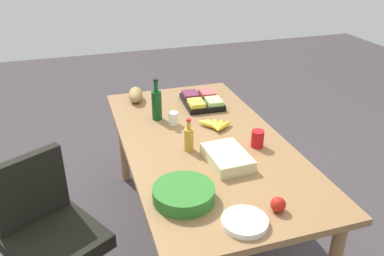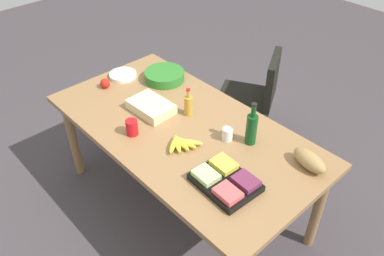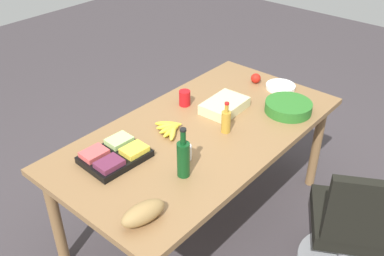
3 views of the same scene
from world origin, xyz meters
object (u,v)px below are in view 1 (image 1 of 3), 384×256
at_px(conference_table, 204,151).
at_px(paper_cup, 173,118).
at_px(wine_bottle, 157,104).
at_px(dressing_bottle, 189,138).
at_px(banana_bunch, 216,125).
at_px(fruit_platter, 202,101).
at_px(bread_loaf, 136,95).
at_px(sheet_cake, 227,157).
at_px(paper_plate_stack, 245,222).
at_px(red_solo_cup, 257,139).
at_px(salad_bowl, 184,194).
at_px(office_chair, 54,247).
at_px(apple_red, 278,204).

bearing_deg(conference_table, paper_cup, 22.96).
distance_m(conference_table, wine_bottle, 0.51).
height_order(dressing_bottle, wine_bottle, wine_bottle).
bearing_deg(dressing_bottle, paper_cup, -0.45).
distance_m(banana_bunch, fruit_platter, 0.43).
height_order(dressing_bottle, bread_loaf, dressing_bottle).
bearing_deg(conference_table, sheet_cake, -172.24).
distance_m(banana_bunch, paper_plate_stack, 1.00).
bearing_deg(banana_bunch, paper_plate_stack, 167.00).
bearing_deg(fruit_platter, banana_bunch, 174.46).
bearing_deg(dressing_bottle, red_solo_cup, -101.66).
height_order(conference_table, salad_bowl, salad_bowl).
bearing_deg(office_chair, bread_loaf, -34.42).
bearing_deg(paper_plate_stack, fruit_platter, -10.77).
bearing_deg(apple_red, office_chair, 62.87).
relative_size(dressing_bottle, apple_red, 2.80).
xyz_separation_m(conference_table, fruit_platter, (0.57, -0.18, 0.11)).
height_order(conference_table, sheet_cake, sheet_cake).
bearing_deg(sheet_cake, salad_bowl, 127.70).
relative_size(conference_table, salad_bowl, 6.16).
distance_m(paper_plate_stack, sheet_cake, 0.55).
bearing_deg(office_chair, salad_bowl, -116.36).
bearing_deg(bread_loaf, salad_bowl, 179.85).
xyz_separation_m(red_solo_cup, fruit_platter, (0.74, 0.12, -0.02)).
height_order(red_solo_cup, paper_cup, red_solo_cup).
distance_m(banana_bunch, paper_cup, 0.31).
bearing_deg(sheet_cake, apple_red, -172.05).
distance_m(paper_plate_stack, apple_red, 0.20).
height_order(banana_bunch, paper_plate_stack, banana_bunch).
bearing_deg(apple_red, fruit_platter, -3.00).
bearing_deg(paper_plate_stack, wine_bottle, 5.88).
height_order(office_chair, fruit_platter, office_chair).
distance_m(red_solo_cup, salad_bowl, 0.72).
height_order(banana_bunch, dressing_bottle, dressing_bottle).
height_order(bread_loaf, apple_red, bread_loaf).
height_order(red_solo_cup, sheet_cake, red_solo_cup).
height_order(office_chair, banana_bunch, office_chair).
bearing_deg(apple_red, red_solo_cup, -16.96).
relative_size(salad_bowl, paper_cup, 3.54).
xyz_separation_m(paper_plate_stack, fruit_platter, (1.40, -0.27, 0.02)).
distance_m(banana_bunch, wine_bottle, 0.46).
bearing_deg(office_chair, red_solo_cup, -88.00).
distance_m(dressing_bottle, wine_bottle, 0.51).
distance_m(wine_bottle, paper_cup, 0.17).
bearing_deg(fruit_platter, red_solo_cup, -171.12).
height_order(office_chair, paper_cup, office_chair).
height_order(fruit_platter, apple_red, apple_red).
bearing_deg(conference_table, salad_bowl, 151.57).
distance_m(salad_bowl, paper_cup, 0.88).
xyz_separation_m(salad_bowl, paper_cup, (0.86, -0.18, 0.01)).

